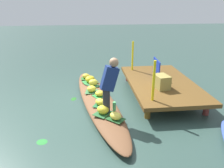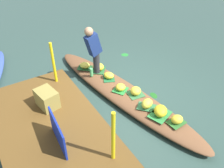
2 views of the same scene
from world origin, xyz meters
name	(u,v)px [view 1 (image 1 of 2)]	position (x,y,z in m)	size (l,w,h in m)	color
canal_water	(98,104)	(0.00, 0.00, 0.00)	(40.00, 40.00, 0.00)	#304941
dock_platform	(161,83)	(-0.42, 1.83, 0.36)	(3.20, 1.80, 0.41)	brown
vendor_boat	(98,100)	(0.00, 0.00, 0.11)	(4.71, 0.77, 0.22)	brown
leaf_mat_0	(115,119)	(1.22, 0.31, 0.22)	(0.37, 0.26, 0.01)	#1F5024
banana_bunch_0	(116,116)	(1.22, 0.31, 0.30)	(0.26, 0.20, 0.15)	#EBD74A
leaf_mat_1	(92,92)	(-0.34, -0.16, 0.22)	(0.32, 0.33, 0.01)	#377140
banana_bunch_1	(92,89)	(-0.34, -0.16, 0.31)	(0.23, 0.26, 0.17)	yellow
leaf_mat_2	(90,82)	(-1.13, -0.18, 0.22)	(0.44, 0.34, 0.01)	#2E813C
banana_bunch_2	(90,79)	(-1.13, -0.18, 0.32)	(0.32, 0.26, 0.19)	gold
leaf_mat_3	(103,113)	(0.94, 0.06, 0.22)	(0.39, 0.31, 0.01)	#275F31
banana_bunch_3	(103,110)	(0.94, 0.06, 0.32)	(0.28, 0.24, 0.19)	yellow
leaf_mat_4	(93,85)	(-0.81, -0.10, 0.22)	(0.38, 0.26, 0.01)	#347343
banana_bunch_4	(93,82)	(-0.81, -0.10, 0.32)	(0.27, 0.20, 0.19)	yellow
leaf_mat_5	(99,96)	(-0.03, 0.04, 0.22)	(0.32, 0.29, 0.01)	#2B8639
banana_bunch_5	(99,93)	(-0.03, 0.04, 0.29)	(0.23, 0.22, 0.14)	yellow
leaf_mat_6	(100,105)	(0.50, 0.03, 0.22)	(0.35, 0.26, 0.01)	#206235
banana_bunch_6	(100,102)	(0.50, 0.03, 0.30)	(0.25, 0.20, 0.15)	yellow
leaf_mat_7	(86,78)	(-1.46, -0.31, 0.22)	(0.33, 0.26, 0.01)	#2E662A
banana_bunch_7	(86,76)	(-1.46, -0.31, 0.30)	(0.23, 0.20, 0.16)	gold
vendor_person	(109,83)	(0.87, 0.21, 0.92)	(0.25, 0.44, 1.25)	#28282D
water_bottle	(114,106)	(0.81, 0.33, 0.32)	(0.08, 0.08, 0.21)	#58BA6C
market_banner	(156,68)	(-0.92, 1.83, 0.67)	(0.75, 0.03, 0.51)	navy
railing_post_west	(133,56)	(-1.62, 1.23, 0.89)	(0.06, 0.06, 0.95)	yellow
railing_post_east	(154,81)	(0.78, 1.23, 0.89)	(0.06, 0.06, 0.95)	yellow
produce_crate	(162,82)	(0.08, 1.67, 0.59)	(0.44, 0.32, 0.36)	olive
drifting_plant_0	(74,99)	(-0.39, -0.66, 0.00)	(0.23, 0.15, 0.01)	#20631F
drifting_plant_1	(42,142)	(1.56, -1.18, 0.00)	(0.22, 0.20, 0.01)	#278131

